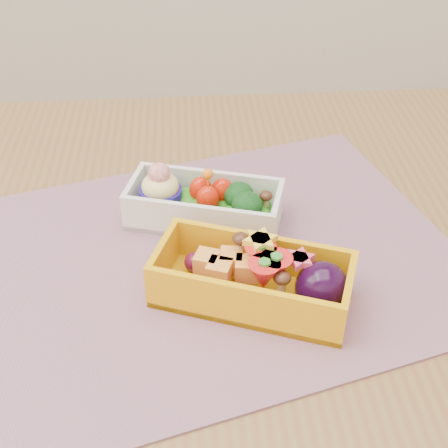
{
  "coord_description": "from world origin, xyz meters",
  "views": [
    {
      "loc": [
        -0.01,
        -0.44,
        1.16
      ],
      "look_at": [
        0.02,
        0.04,
        0.79
      ],
      "focal_mm": 49.89,
      "sensor_mm": 36.0,
      "label": 1
    }
  ],
  "objects": [
    {
      "name": "bento_white",
      "position": [
        0.0,
        0.09,
        0.77
      ],
      "size": [
        0.17,
        0.11,
        0.07
      ],
      "rotation": [
        0.0,
        0.0,
        -0.28
      ],
      "color": "silver",
      "rests_on": "placemat"
    },
    {
      "name": "table",
      "position": [
        0.0,
        0.0,
        0.65
      ],
      "size": [
        1.2,
        0.8,
        0.75
      ],
      "color": "brown",
      "rests_on": "ground"
    },
    {
      "name": "bento_yellow",
      "position": [
        0.05,
        -0.03,
        0.78
      ],
      "size": [
        0.19,
        0.13,
        0.06
      ],
      "rotation": [
        0.0,
        0.0,
        -0.36
      ],
      "color": "#E59E0B",
      "rests_on": "placemat"
    },
    {
      "name": "placemat",
      "position": [
        0.01,
        0.03,
        0.75
      ],
      "size": [
        0.55,
        0.47,
        0.0
      ],
      "primitive_type": "cube",
      "rotation": [
        0.0,
        0.0,
        0.27
      ],
      "color": "gray",
      "rests_on": "table"
    }
  ]
}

